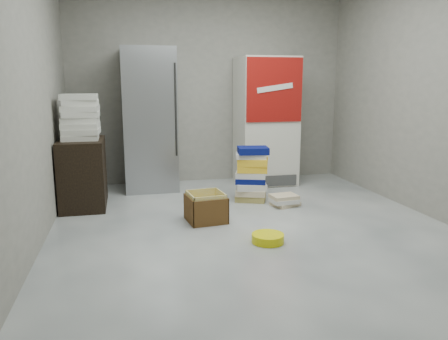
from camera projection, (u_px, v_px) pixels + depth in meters
The scene contains 10 objects.
ground at pixel (259, 234), 4.25m from camera, with size 5.00×5.00×0.00m, color silver.
room_shell at pixel (262, 43), 3.89m from camera, with size 4.04×5.04×2.82m.
steel_fridge at pixel (149, 120), 5.90m from camera, with size 0.70×0.72×1.90m.
coke_cooler at pixel (266, 121), 6.26m from camera, with size 0.80×0.73×1.80m.
wood_shelf at pixel (83, 173), 5.13m from camera, with size 0.50×0.80×0.80m, color black.
supply_box_stack at pixel (81, 117), 5.00m from camera, with size 0.44×0.44×0.52m.
phonebook_stack_main at pixel (252, 174), 5.39m from camera, with size 0.46×0.42×0.68m.
phonebook_stack_side at pixel (284, 200), 5.20m from camera, with size 0.38×0.33×0.14m.
cardboard_box at pixel (206, 209), 4.62m from camera, with size 0.43×0.43×0.31m.
bucket_lid at pixel (268, 238), 4.02m from camera, with size 0.30×0.30×0.08m, color #F3EB0A.
Camera 1 is at (-1.22, -3.87, 1.45)m, focal length 35.00 mm.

